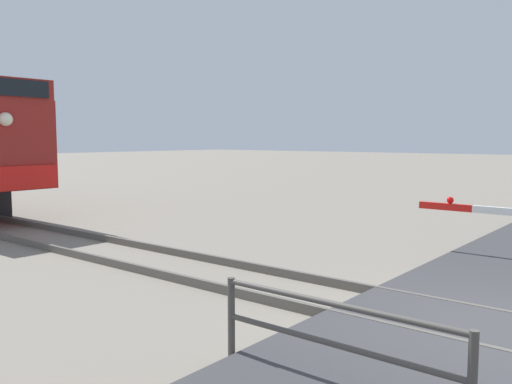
# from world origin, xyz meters

# --- Properties ---
(rail_track_left) EXTENTS (0.08, 80.00, 0.15)m
(rail_track_left) POSITION_xyz_m (-0.72, 0.00, 0.07)
(rail_track_left) COLOR #59544C
(rail_track_left) RESTS_ON ground_plane
(guard_railing) EXTENTS (0.08, 2.64, 0.95)m
(guard_railing) POSITION_xyz_m (-2.59, 1.05, 0.62)
(guard_railing) COLOR #4C4742
(guard_railing) RESTS_ON ground_plane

